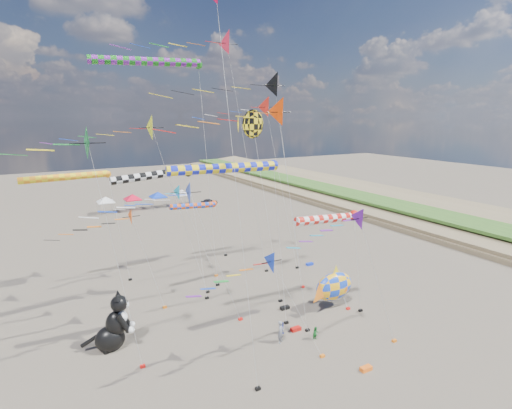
{
  "coord_description": "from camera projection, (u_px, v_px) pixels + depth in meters",
  "views": [
    {
      "loc": [
        -17.5,
        -18.0,
        18.1
      ],
      "look_at": [
        -0.53,
        12.0,
        10.45
      ],
      "focal_mm": 28.0,
      "sensor_mm": 36.0,
      "label": 1
    }
  ],
  "objects": [
    {
      "name": "ground",
      "position": [
        348.0,
        383.0,
        27.63
      ],
      "size": [
        260.0,
        260.0,
        0.0
      ],
      "primitive_type": "plane",
      "color": "#50463A",
      "rests_on": "ground"
    },
    {
      "name": "delta_kite_0",
      "position": [
        355.0,
        225.0,
        27.98
      ],
      "size": [
        10.12,
        1.79,
        11.92
      ],
      "color": "#5E1293",
      "rests_on": "ground"
    },
    {
      "name": "delta_kite_1",
      "position": [
        66.0,
        147.0,
        24.12
      ],
      "size": [
        10.89,
        2.26,
        17.74
      ],
      "color": "green",
      "rests_on": "ground"
    },
    {
      "name": "delta_kite_2",
      "position": [
        177.0,
        197.0,
        41.95
      ],
      "size": [
        9.86,
        1.97,
        11.09
      ],
      "color": "#14A3C5",
      "rests_on": "ground"
    },
    {
      "name": "delta_kite_3",
      "position": [
        265.0,
        276.0,
        26.48
      ],
      "size": [
        10.38,
        1.84,
        9.03
      ],
      "color": "#1232BE",
      "rests_on": "ground"
    },
    {
      "name": "delta_kite_4",
      "position": [
        268.0,
        88.0,
        36.41
      ],
      "size": [
        14.11,
        2.52,
        22.17
      ],
      "color": "black",
      "rests_on": "ground"
    },
    {
      "name": "delta_kite_5",
      "position": [
        263.0,
        116.0,
        28.24
      ],
      "size": [
        12.02,
        2.28,
        19.59
      ],
      "color": "#FF4207",
      "rests_on": "ground"
    },
    {
      "name": "delta_kite_6",
      "position": [
        193.0,
        198.0,
        31.68
      ],
      "size": [
        11.09,
        2.2,
        13.17
      ],
      "color": "#193AB6",
      "rests_on": "ground"
    },
    {
      "name": "delta_kite_7",
      "position": [
        118.0,
        221.0,
        34.69
      ],
      "size": [
        8.86,
        1.64,
        10.46
      ],
      "color": "#FF4D02",
      "rests_on": "ground"
    },
    {
      "name": "delta_kite_8",
      "position": [
        267.0,
        109.0,
        42.34
      ],
      "size": [
        11.78,
        2.54,
        20.42
      ],
      "color": "red",
      "rests_on": "ground"
    },
    {
      "name": "delta_kite_9",
      "position": [
        155.0,
        130.0,
        35.94
      ],
      "size": [
        12.35,
        2.54,
        18.45
      ],
      "color": "#ECF621",
      "rests_on": "ground"
    },
    {
      "name": "delta_kite_11",
      "position": [
        222.0,
        46.0,
        39.62
      ],
      "size": [
        14.9,
        2.7,
        26.54
      ],
      "color": "#F72541",
      "rests_on": "ground"
    },
    {
      "name": "windsock_0",
      "position": [
        229.0,
        169.0,
        29.92
      ],
      "size": [
        10.33,
        0.77,
        14.69
      ],
      "color": "#1420CD",
      "rests_on": "ground"
    },
    {
      "name": "windsock_1",
      "position": [
        155.0,
        176.0,
        35.43
      ],
      "size": [
        8.63,
        0.74,
        13.35
      ],
      "color": "black",
      "rests_on": "ground"
    },
    {
      "name": "windsock_2",
      "position": [
        69.0,
        177.0,
        39.86
      ],
      "size": [
        9.83,
        0.73,
        12.54
      ],
      "color": "orange",
      "rests_on": "ground"
    },
    {
      "name": "windsock_3",
      "position": [
        151.0,
        63.0,
        35.77
      ],
      "size": [
        11.53,
        0.8,
        23.28
      ],
      "color": "#167B18",
      "rests_on": "ground"
    },
    {
      "name": "windsock_4",
      "position": [
        196.0,
        206.0,
        49.41
      ],
      "size": [
        7.41,
        0.73,
        7.66
      ],
      "color": "#E54C10",
      "rests_on": "ground"
    },
    {
      "name": "windsock_5",
      "position": [
        329.0,
        219.0,
        33.7
      ],
      "size": [
        7.99,
        0.77,
        10.06
      ],
      "color": "red",
      "rests_on": "ground"
    },
    {
      "name": "angelfish_kite",
      "position": [
        251.0,
        126.0,
        36.7
      ],
      "size": [
        3.74,
        3.02,
        18.71
      ],
      "color": "yellow",
      "rests_on": "ground"
    },
    {
      "name": "cat_inflatable",
      "position": [
        112.0,
        321.0,
        31.38
      ],
      "size": [
        3.88,
        2.69,
        4.76
      ],
      "primitive_type": null,
      "rotation": [
        0.0,
        0.0,
        -0.29
      ],
      "color": "black",
      "rests_on": "ground"
    },
    {
      "name": "fish_inflatable",
      "position": [
        334.0,
        286.0,
        38.06
      ],
      "size": [
        5.58,
        2.69,
        4.33
      ],
      "color": "blue",
      "rests_on": "ground"
    },
    {
      "name": "person_adult",
      "position": [
        281.0,
        332.0,
        32.44
      ],
      "size": [
        0.82,
        0.79,
        1.9
      ],
      "primitive_type": "imported",
      "rotation": [
        0.0,
        0.0,
        0.69
      ],
      "color": "gray",
      "rests_on": "ground"
    },
    {
      "name": "child_green",
      "position": [
        316.0,
        333.0,
        32.91
      ],
      "size": [
        0.63,
        0.54,
        1.15
      ],
      "primitive_type": "imported",
      "rotation": [
        0.0,
        0.0,
        0.19
      ],
      "color": "#176F27",
      "rests_on": "ground"
    },
    {
      "name": "child_blue",
      "position": [
        282.0,
        328.0,
        33.88
      ],
      "size": [
        0.49,
        0.66,
        1.04
      ],
      "primitive_type": "imported",
      "rotation": [
        0.0,
        0.0,
        1.13
      ],
      "color": "#2D3AAE",
      "rests_on": "ground"
    },
    {
      "name": "kite_bag_0",
      "position": [
        285.0,
        308.0,
        38.23
      ],
      "size": [
        0.9,
        0.44,
        0.3
      ],
      "primitive_type": "cube",
      "color": "black",
      "rests_on": "ground"
    },
    {
      "name": "kite_bag_1",
      "position": [
        310.0,
        264.0,
        49.51
      ],
      "size": [
        0.9,
        0.44,
        0.3
      ],
      "primitive_type": "cube",
      "color": "#132FC6",
      "rests_on": "ground"
    },
    {
      "name": "kite_bag_2",
      "position": [
        366.0,
        369.0,
        29.02
      ],
      "size": [
        0.9,
        0.44,
        0.3
      ],
      "primitive_type": "cube",
      "color": "orange",
      "rests_on": "ground"
    },
    {
      "name": "kite_bag_3",
      "position": [
        296.0,
        329.0,
        34.41
      ],
      "size": [
        0.9,
        0.44,
        0.3
      ],
      "primitive_type": "cube",
      "color": "red",
      "rests_on": "ground"
    },
    {
      "name": "tent_row",
      "position": [
        145.0,
        194.0,
        78.65
      ],
      "size": [
        19.2,
        4.2,
        3.8
      ],
      "color": "white",
      "rests_on": "ground"
    },
    {
      "name": "parked_car",
      "position": [
        209.0,
        202.0,
        83.61
      ],
      "size": [
        3.51,
        1.46,
        1.19
      ],
      "primitive_type": "imported",
      "rotation": [
        0.0,
        0.0,
        1.55
      ],
      "color": "#26262D",
      "rests_on": "ground"
    }
  ]
}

